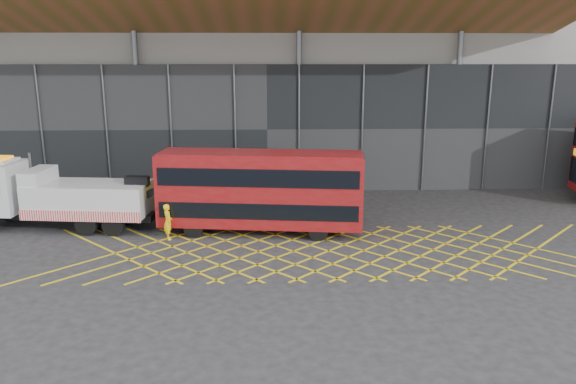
{
  "coord_description": "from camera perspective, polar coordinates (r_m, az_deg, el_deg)",
  "views": [
    {
      "loc": [
        2.19,
        -23.94,
        8.83
      ],
      "look_at": [
        3.0,
        1.5,
        2.4
      ],
      "focal_mm": 35.0,
      "sensor_mm": 36.0,
      "label": 1
    }
  ],
  "objects": [
    {
      "name": "worker",
      "position": [
        27.5,
        -12.1,
        -2.97
      ],
      "size": [
        0.61,
        0.74,
        1.75
      ],
      "primitive_type": "imported",
      "rotation": [
        0.0,
        0.0,
        1.91
      ],
      "color": "yellow",
      "rests_on": "ground_plane"
    },
    {
      "name": "road_markings",
      "position": [
        25.65,
        4.15,
        -5.98
      ],
      "size": [
        26.36,
        7.16,
        0.01
      ],
      "color": "yellow",
      "rests_on": "ground_plane"
    },
    {
      "name": "recovery_truck",
      "position": [
        30.72,
        -22.61,
        -0.33
      ],
      "size": [
        10.69,
        3.46,
        3.7
      ],
      "rotation": [
        0.0,
        0.0,
        -0.1
      ],
      "color": "black",
      "rests_on": "ground_plane"
    },
    {
      "name": "ground_plane",
      "position": [
        25.61,
        -6.65,
        -6.09
      ],
      "size": [
        120.0,
        120.0,
        0.0
      ],
      "primitive_type": "plane",
      "color": "#252528"
    },
    {
      "name": "bus_towed",
      "position": [
        27.54,
        -2.84,
        0.35
      ],
      "size": [
        10.19,
        3.47,
        4.06
      ],
      "rotation": [
        0.0,
        0.0,
        -0.12
      ],
      "color": "maroon",
      "rests_on": "ground_plane"
    },
    {
      "name": "construction_building",
      "position": [
        42.34,
        -2.26,
        14.37
      ],
      "size": [
        55.0,
        23.97,
        18.0
      ],
      "color": "gray",
      "rests_on": "ground_plane"
    }
  ]
}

